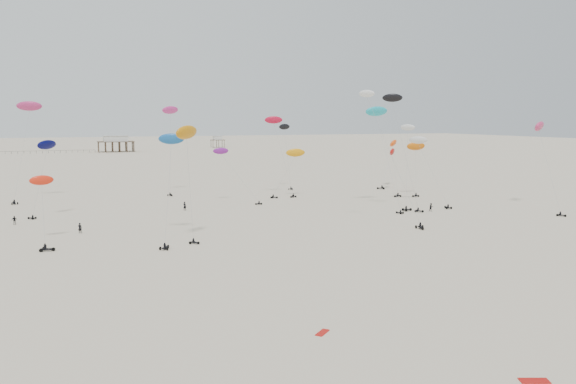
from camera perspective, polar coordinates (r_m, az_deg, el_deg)
name	(u,v)px	position (r m, az deg, el deg)	size (l,w,h in m)	color
ground_plane	(176,174)	(206.22, -11.26, 1.82)	(900.00, 900.00, 0.00)	beige
pavilion_main	(116,145)	(353.53, -17.08, 4.60)	(21.00, 13.00, 9.80)	brown
pavilion_small	(218,142)	(394.23, -7.17, 5.02)	(9.00, 7.00, 8.00)	brown
pier_fence	(21,152)	(353.87, -25.50, 3.65)	(80.20, 0.20, 1.50)	black
rig_0	(398,123)	(122.38, 11.14, 6.92)	(7.35, 8.08, 25.18)	black
rig_1	(426,157)	(134.13, 13.81, 3.49)	(4.35, 14.60, 17.68)	black
rig_2	(229,163)	(133.13, -5.99, 2.99)	(9.50, 9.81, 15.16)	black
rig_3	(395,162)	(103.74, 10.78, 3.04)	(9.20, 11.28, 25.48)	black
rig_4	(187,143)	(90.20, -10.20, 4.91)	(5.29, 5.88, 18.86)	black
rig_5	(286,142)	(159.62, -0.20, 5.13)	(4.05, 7.88, 18.36)	black
rig_6	(170,118)	(152.58, -11.88, 7.32)	(5.72, 10.73, 23.37)	black
rig_7	(44,207)	(95.52, -23.59, -1.38)	(3.87, 10.47, 11.93)	black
rig_8	(378,118)	(129.27, 9.13, 7.43)	(6.10, 16.17, 24.33)	black
rig_9	(393,161)	(155.29, 10.65, 3.11)	(9.53, 16.51, 17.32)	black
rig_10	(391,151)	(165.21, 10.43, 4.12)	(10.50, 8.76, 14.53)	black
rig_11	(407,160)	(129.44, 12.04, 3.19)	(9.55, 13.63, 20.78)	black
rig_12	(277,134)	(144.24, -1.12, 5.95)	(6.27, 9.17, 20.57)	black
rig_13	(416,153)	(148.59, 12.85, 3.84)	(5.77, 5.66, 13.89)	black
rig_14	(292,159)	(141.53, 0.42, 3.34)	(9.80, 3.38, 12.64)	black
rig_15	(27,119)	(149.49, -24.98, 6.72)	(7.97, 10.59, 24.27)	black
rig_16	(170,164)	(93.87, -11.91, 2.75)	(6.54, 13.51, 18.70)	black
rig_17	(45,155)	(121.20, -23.48, 3.51)	(6.66, 4.59, 15.71)	black
rig_18	(542,136)	(136.94, 24.37, 5.19)	(9.63, 16.49, 21.72)	black
spectator_0	(80,233)	(103.79, -20.36, -3.94)	(0.77, 0.53, 2.12)	black
spectator_1	(431,211)	(123.88, 14.33, -1.92)	(1.03, 0.60, 2.10)	black
spectator_2	(15,224)	(117.02, -26.02, -2.99)	(1.14, 0.62, 1.93)	black
spectator_3	(185,210)	(123.32, -10.44, -1.85)	(0.82, 0.56, 2.26)	black
grounded_kite_a	(534,381)	(48.30, 23.74, -17.19)	(2.20, 0.90, 0.08)	#B40F0B
grounded_kite_b	(322,333)	(53.49, 3.51, -14.10)	(1.80, 0.70, 0.07)	#B7100B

